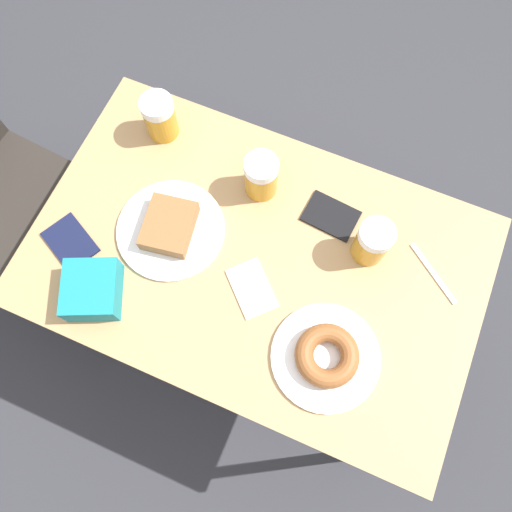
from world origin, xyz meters
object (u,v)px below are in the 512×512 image
object	(u,v)px
passport_near_edge	(331,216)
blue_pouch	(92,290)
passport_far_edge	(70,242)
beer_mug_center	(372,242)
beer_mug_left	(261,176)
napkin_folded	(252,288)
plate_with_donut	(326,356)
beer_mug_right	(160,117)
plate_with_cake	(170,228)
fork	(433,273)

from	to	relation	value
passport_near_edge	blue_pouch	bearing A→B (deg)	132.47
passport_far_edge	beer_mug_center	bearing A→B (deg)	-68.63
beer_mug_left	napkin_folded	size ratio (longest dim) A/B	0.81
passport_near_edge	blue_pouch	size ratio (longest dim) A/B	0.80
beer_mug_center	plate_with_donut	bearing A→B (deg)	179.32
plate_with_donut	beer_mug_left	world-z (taller)	beer_mug_left
beer_mug_right	passport_far_edge	world-z (taller)	beer_mug_right
passport_near_edge	blue_pouch	world-z (taller)	blue_pouch
beer_mug_center	passport_far_edge	distance (m)	0.71
blue_pouch	beer_mug_center	bearing A→B (deg)	-57.51
beer_mug_center	napkin_folded	size ratio (longest dim) A/B	0.81
plate_with_cake	plate_with_donut	xyz separation A→B (m)	(-0.14, -0.45, 0.00)
plate_with_cake	fork	size ratio (longest dim) A/B	1.83
plate_with_cake	fork	xyz separation A→B (m)	(0.14, -0.61, -0.01)
plate_with_cake	passport_far_edge	world-z (taller)	plate_with_cake
beer_mug_right	passport_far_edge	bearing A→B (deg)	169.56
napkin_folded	passport_near_edge	xyz separation A→B (m)	(0.24, -0.10, 0.00)
beer_mug_right	napkin_folded	bearing A→B (deg)	-128.57
beer_mug_center	fork	size ratio (longest dim) A/B	0.85
passport_far_edge	beer_mug_left	bearing A→B (deg)	-49.19
plate_with_cake	beer_mug_left	bearing A→B (deg)	-39.07
plate_with_donut	passport_near_edge	distance (m)	0.34
beer_mug_left	passport_near_edge	distance (m)	0.19
beer_mug_right	passport_near_edge	xyz separation A→B (m)	(-0.06, -0.48, -0.06)
beer_mug_right	fork	distance (m)	0.76
beer_mug_center	fork	world-z (taller)	beer_mug_center
plate_with_cake	beer_mug_right	distance (m)	0.28
passport_far_edge	blue_pouch	xyz separation A→B (m)	(-0.09, -0.12, 0.03)
beer_mug_center	beer_mug_right	world-z (taller)	same
passport_near_edge	passport_far_edge	xyz separation A→B (m)	(-0.31, 0.55, 0.00)
plate_with_donut	beer_mug_center	distance (m)	0.28
plate_with_donut	fork	distance (m)	0.32
passport_near_edge	beer_mug_center	bearing A→B (deg)	-114.35
beer_mug_left	napkin_folded	bearing A→B (deg)	-161.68
napkin_folded	fork	size ratio (longest dim) A/B	1.05
passport_far_edge	beer_mug_right	bearing A→B (deg)	-10.44
plate_with_cake	passport_far_edge	distance (m)	0.24
beer_mug_right	passport_far_edge	distance (m)	0.37
plate_with_donut	beer_mug_center	size ratio (longest dim) A/B	2.02
napkin_folded	passport_near_edge	distance (m)	0.26
beer_mug_left	beer_mug_right	size ratio (longest dim) A/B	1.00
beer_mug_left	blue_pouch	xyz separation A→B (m)	(-0.40, 0.24, -0.03)
fork	blue_pouch	xyz separation A→B (m)	(-0.35, 0.70, 0.03)
napkin_folded	plate_with_donut	bearing A→B (deg)	-110.95
fork	beer_mug_right	bearing A→B (deg)	82.42
passport_near_edge	napkin_folded	bearing A→B (deg)	156.61
plate_with_donut	beer_mug_left	bearing A→B (deg)	41.79
plate_with_donut	napkin_folded	size ratio (longest dim) A/B	1.62
blue_pouch	passport_far_edge	bearing A→B (deg)	53.90
beer_mug_right	beer_mug_left	bearing A→B (deg)	-100.16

